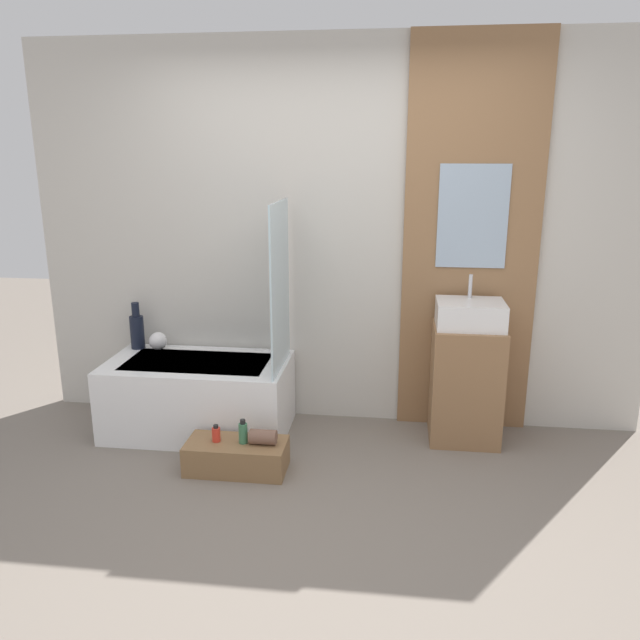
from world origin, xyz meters
name	(u,v)px	position (x,y,z in m)	size (l,w,h in m)	color
ground_plane	(301,544)	(0.00, 0.00, 0.00)	(12.00, 12.00, 0.00)	slate
wall_tiled_back	(335,238)	(0.00, 1.58, 1.30)	(4.20, 0.06, 2.60)	beige
wall_wood_accent	(471,240)	(0.90, 1.53, 1.31)	(0.88, 0.04, 2.60)	#8E6642
bathtub	(199,396)	(-0.89, 1.20, 0.25)	(1.22, 0.67, 0.50)	white
glass_shower_screen	(280,287)	(-0.31, 1.17, 1.04)	(0.01, 0.58, 1.07)	silver
wooden_step_bench	(237,456)	(-0.50, 0.68, 0.09)	(0.60, 0.29, 0.18)	olive
vanity_cabinet	(466,383)	(0.90, 1.30, 0.39)	(0.45, 0.41, 0.78)	#8E6642
sink	(470,314)	(0.90, 1.30, 0.86)	(0.43, 0.33, 0.32)	white
vase_tall_dark	(137,330)	(-1.40, 1.43, 0.64)	(0.10, 0.10, 0.34)	black
vase_round_light	(158,341)	(-1.25, 1.42, 0.56)	(0.13, 0.13, 0.13)	white
bottle_soap_primary	(216,434)	(-0.62, 0.68, 0.23)	(0.05, 0.05, 0.11)	red
bottle_soap_secondary	(243,432)	(-0.46, 0.68, 0.25)	(0.05, 0.05, 0.15)	#38704C
towel_roll	(263,437)	(-0.33, 0.68, 0.23)	(0.09, 0.09, 0.16)	brown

